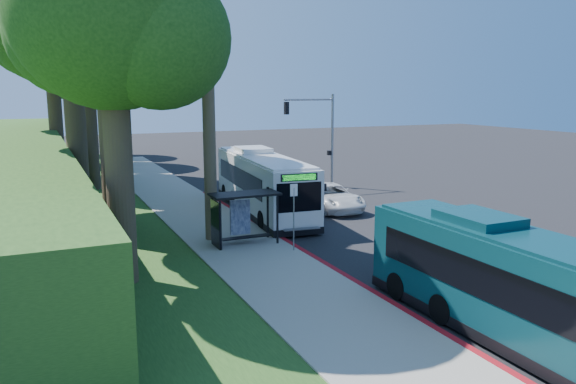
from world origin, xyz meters
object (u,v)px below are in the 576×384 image
white_bus (262,182)px  teal_bus (521,287)px  pickup (330,197)px  bus_shelter (239,209)px

white_bus → teal_bus: white_bus is taller
teal_bus → pickup: 19.10m
white_bus → pickup: bearing=-7.6°
bus_shelter → pickup: bearing=34.9°
white_bus → pickup: white_bus is taller
pickup → white_bus: bearing=168.1°
bus_shelter → teal_bus: bearing=-73.4°
teal_bus → pickup: teal_bus is taller
bus_shelter → pickup: (7.86, 5.48, -1.02)m
pickup → bus_shelter: bearing=-144.1°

